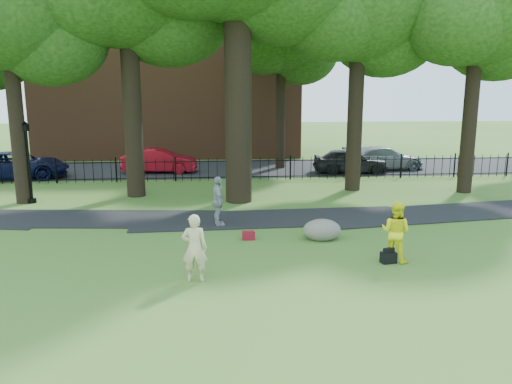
{
  "coord_description": "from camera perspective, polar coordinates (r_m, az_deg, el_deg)",
  "views": [
    {
      "loc": [
        -1.11,
        -13.7,
        4.63
      ],
      "look_at": [
        0.29,
        2.0,
        1.41
      ],
      "focal_mm": 35.0,
      "sensor_mm": 36.0,
      "label": 1
    }
  ],
  "objects": [
    {
      "name": "ground",
      "position": [
        14.51,
        -0.44,
        -7.07
      ],
      "size": [
        120.0,
        120.0,
        0.0
      ],
      "primitive_type": "plane",
      "color": "#3D6B25",
      "rests_on": "ground"
    },
    {
      "name": "pedestrian",
      "position": [
        17.24,
        -4.36,
        -1.08
      ],
      "size": [
        0.57,
        1.07,
        1.74
      ],
      "primitive_type": "imported",
      "rotation": [
        0.0,
        0.0,
        1.71
      ],
      "color": "#9B9BA0",
      "rests_on": "ground"
    },
    {
      "name": "iron_fence",
      "position": [
        26.04,
        -2.59,
        2.64
      ],
      "size": [
        44.0,
        0.04,
        1.2
      ],
      "color": "black",
      "rests_on": "ground"
    },
    {
      "name": "grey_car",
      "position": [
        28.86,
        10.73,
        3.54
      ],
      "size": [
        4.25,
        1.93,
        1.41
      ],
      "primitive_type": "imported",
      "rotation": [
        0.0,
        0.0,
        1.51
      ],
      "color": "black",
      "rests_on": "ground"
    },
    {
      "name": "backpack",
      "position": [
        14.19,
        14.9,
        -7.25
      ],
      "size": [
        0.44,
        0.32,
        0.3
      ],
      "primitive_type": "cube",
      "rotation": [
        0.0,
        0.0,
        0.18
      ],
      "color": "black",
      "rests_on": "ground"
    },
    {
      "name": "man",
      "position": [
        14.21,
        15.68,
        -4.37
      ],
      "size": [
        1.03,
        1.01,
        1.68
      ],
      "primitive_type": "imported",
      "rotation": [
        0.0,
        0.0,
        2.42
      ],
      "color": "#FFFA15",
      "rests_on": "ground"
    },
    {
      "name": "boulder",
      "position": [
        15.92,
        7.54,
        -4.14
      ],
      "size": [
        1.29,
        1.03,
        0.7
      ],
      "primitive_type": "ellipsoid",
      "rotation": [
        0.0,
        0.0,
        -0.1
      ],
      "color": "#6E675C",
      "rests_on": "ground"
    },
    {
      "name": "navy_van",
      "position": [
        29.37,
        -25.7,
        2.77
      ],
      "size": [
        5.51,
        3.11,
        1.45
      ],
      "primitive_type": "imported",
      "rotation": [
        0.0,
        0.0,
        1.71
      ],
      "color": "#0B1138",
      "rests_on": "ground"
    },
    {
      "name": "lamppost",
      "position": [
        22.64,
        -24.54,
        2.99
      ],
      "size": [
        0.34,
        0.34,
        3.41
      ],
      "rotation": [
        0.0,
        0.0,
        -0.24
      ],
      "color": "black",
      "rests_on": "ground"
    },
    {
      "name": "silver_car",
      "position": [
        30.59,
        14.39,
        3.78
      ],
      "size": [
        4.85,
        2.28,
        1.37
      ],
      "primitive_type": "imported",
      "rotation": [
        0.0,
        0.0,
        1.65
      ],
      "color": "gray",
      "rests_on": "ground"
    },
    {
      "name": "footpath",
      "position": [
        18.33,
        1.69,
        -3.09
      ],
      "size": [
        36.07,
        3.85,
        0.03
      ],
      "primitive_type": "cube",
      "rotation": [
        0.0,
        0.0,
        0.03
      ],
      "color": "black",
      "rests_on": "ground"
    },
    {
      "name": "street",
      "position": [
        30.08,
        -2.92,
        2.69
      ],
      "size": [
        80.0,
        7.0,
        0.02
      ],
      "primitive_type": "cube",
      "color": "black",
      "rests_on": "ground"
    },
    {
      "name": "woman",
      "position": [
        12.36,
        -7.04,
        -6.36
      ],
      "size": [
        0.65,
        0.45,
        1.7
      ],
      "primitive_type": "imported",
      "rotation": [
        0.0,
        0.0,
        3.07
      ],
      "color": "beige",
      "rests_on": "ground"
    },
    {
      "name": "brick_building",
      "position": [
        37.84,
        -9.74,
        13.47
      ],
      "size": [
        18.0,
        8.0,
        12.0
      ],
      "primitive_type": "cube",
      "color": "brown",
      "rests_on": "ground"
    },
    {
      "name": "red_bag",
      "position": [
        15.8,
        -0.86,
        -5.0
      ],
      "size": [
        0.4,
        0.26,
        0.27
      ],
      "primitive_type": "cube",
      "rotation": [
        0.0,
        0.0,
        0.05
      ],
      "color": "maroon",
      "rests_on": "ground"
    },
    {
      "name": "red_sedan",
      "position": [
        28.95,
        -10.97,
        3.52
      ],
      "size": [
        4.27,
        1.75,
        1.38
      ],
      "primitive_type": "imported",
      "rotation": [
        0.0,
        0.0,
        1.5
      ],
      "color": "#A40C1B",
      "rests_on": "ground"
    },
    {
      "name": "tree_row",
      "position": [
        22.44,
        -0.93,
        20.58
      ],
      "size": [
        26.82,
        7.96,
        12.42
      ],
      "color": "black",
      "rests_on": "ground"
    }
  ]
}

